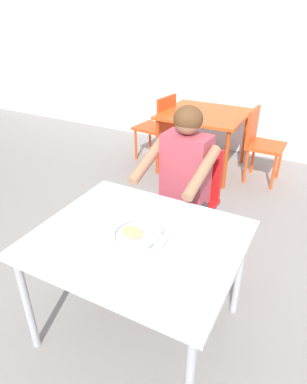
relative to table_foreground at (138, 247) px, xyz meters
The scene contains 9 objects.
ground_plane 0.69m from the table_foreground, 50.71° to the right, with size 12.00×12.00×0.05m, color gray.
back_wall 3.46m from the table_foreground, 88.81° to the left, with size 12.00×0.12×3.40m, color white.
table_foreground is the anchor object (origin of this frame).
thali_tray 0.08m from the table_foreground, 36.14° to the left, with size 0.31×0.31×0.03m.
chair_foreground 0.96m from the table_foreground, 93.68° to the left, with size 0.44×0.42×0.88m.
diner_foreground 0.73m from the table_foreground, 95.65° to the left, with size 0.51×0.57×1.24m.
table_background_red 2.54m from the table_foreground, 102.08° to the left, with size 0.96×0.92×0.71m.
chair_red_left 2.70m from the table_foreground, 114.64° to the left, with size 0.48×0.45×0.86m.
chair_red_right 2.49m from the table_foreground, 86.62° to the left, with size 0.40×0.41×0.83m.
Camera 1 is at (0.71, -1.20, 1.84)m, focal length 31.77 mm.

